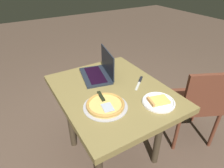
{
  "coord_description": "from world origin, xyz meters",
  "views": [
    {
      "loc": [
        -1.08,
        0.65,
        1.58
      ],
      "look_at": [
        0.02,
        -0.01,
        0.79
      ],
      "focal_mm": 30.71,
      "sensor_mm": 36.0,
      "label": 1
    }
  ],
  "objects_px": {
    "laptop": "(99,71)",
    "table_knife": "(140,82)",
    "dining_table": "(112,100)",
    "pizza_tray": "(105,105)",
    "chair_near": "(197,101)",
    "pizza_plate": "(158,102)"
  },
  "relations": [
    {
      "from": "laptop",
      "to": "table_knife",
      "type": "bearing_deg",
      "value": -137.63
    },
    {
      "from": "dining_table",
      "to": "laptop",
      "type": "distance_m",
      "value": 0.29
    },
    {
      "from": "laptop",
      "to": "table_knife",
      "type": "distance_m",
      "value": 0.36
    },
    {
      "from": "pizza_tray",
      "to": "chair_near",
      "type": "relative_size",
      "value": 0.37
    },
    {
      "from": "table_knife",
      "to": "chair_near",
      "type": "relative_size",
      "value": 0.21
    },
    {
      "from": "chair_near",
      "to": "dining_table",
      "type": "bearing_deg",
      "value": 71.84
    },
    {
      "from": "laptop",
      "to": "pizza_tray",
      "type": "xyz_separation_m",
      "value": [
        -0.41,
        0.17,
        -0.03
      ]
    },
    {
      "from": "pizza_tray",
      "to": "chair_near",
      "type": "bearing_deg",
      "value": -95.91
    },
    {
      "from": "pizza_tray",
      "to": "chair_near",
      "type": "distance_m",
      "value": 0.97
    },
    {
      "from": "dining_table",
      "to": "table_knife",
      "type": "distance_m",
      "value": 0.28
    },
    {
      "from": "laptop",
      "to": "chair_near",
      "type": "distance_m",
      "value": 0.96
    },
    {
      "from": "table_knife",
      "to": "chair_near",
      "type": "height_order",
      "value": "chair_near"
    },
    {
      "from": "laptop",
      "to": "table_knife",
      "type": "xyz_separation_m",
      "value": [
        -0.27,
        -0.24,
        -0.04
      ]
    },
    {
      "from": "table_knife",
      "to": "pizza_tray",
      "type": "bearing_deg",
      "value": 109.11
    },
    {
      "from": "laptop",
      "to": "pizza_plate",
      "type": "height_order",
      "value": "laptop"
    },
    {
      "from": "laptop",
      "to": "pizza_tray",
      "type": "relative_size",
      "value": 1.26
    },
    {
      "from": "pizza_plate",
      "to": "pizza_tray",
      "type": "height_order",
      "value": "same"
    },
    {
      "from": "laptop",
      "to": "pizza_tray",
      "type": "distance_m",
      "value": 0.44
    },
    {
      "from": "laptop",
      "to": "pizza_plate",
      "type": "distance_m",
      "value": 0.59
    },
    {
      "from": "pizza_plate",
      "to": "pizza_tray",
      "type": "distance_m",
      "value": 0.38
    },
    {
      "from": "pizza_tray",
      "to": "chair_near",
      "type": "xyz_separation_m",
      "value": [
        -0.1,
        -0.92,
        -0.27
      ]
    },
    {
      "from": "pizza_tray",
      "to": "pizza_plate",
      "type": "bearing_deg",
      "value": -114.56
    }
  ]
}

